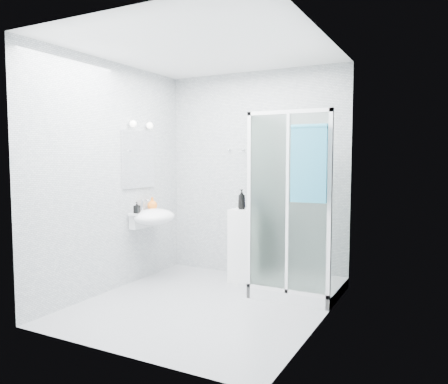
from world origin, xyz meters
The scene contains 12 objects.
room centered at (0.00, 0.00, 1.30)m, with size 2.40×2.60×2.60m.
shower_enclosure centered at (0.67, 0.77, 0.45)m, with size 0.90×0.95×2.00m.
wall_basin centered at (-0.99, 0.45, 0.80)m, with size 0.46×0.56×0.35m.
mirror centered at (-1.19, 0.45, 1.50)m, with size 0.02×0.60×0.70m, color white.
vanity_lights centered at (-1.14, 0.45, 1.92)m, with size 0.10×0.40×0.08m.
wall_hooks centered at (-0.25, 1.26, 1.62)m, with size 0.23×0.06×0.03m.
storage_cabinet centered at (0.02, 1.02, 0.45)m, with size 0.38×0.40×0.89m.
hand_towel centered at (0.98, 0.36, 1.48)m, with size 0.36×0.05×0.77m.
shampoo_bottle_a centered at (-0.03, 0.96, 1.02)m, with size 0.09×0.09×0.24m, color black.
shampoo_bottle_b centered at (0.08, 1.06, 1.01)m, with size 0.10×0.11×0.23m, color #0A123E.
soap_dispenser_orange centered at (-1.11, 0.61, 0.94)m, with size 0.13×0.13×0.16m, color orange.
soap_dispenser_black centered at (-1.07, 0.26, 0.93)m, with size 0.06×0.06×0.14m, color black.
Camera 1 is at (2.23, -3.81, 1.52)m, focal length 35.00 mm.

